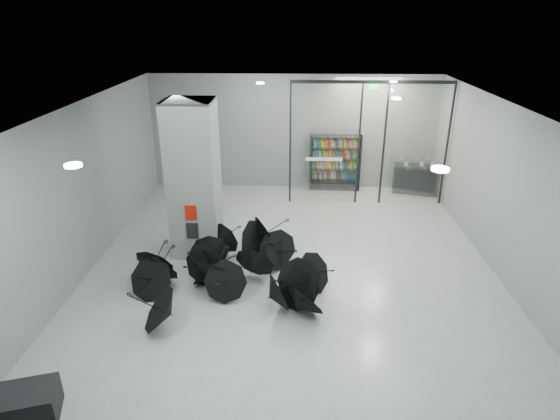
{
  "coord_description": "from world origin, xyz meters",
  "views": [
    {
      "loc": [
        0.04,
        -8.96,
        5.91
      ],
      "look_at": [
        -0.3,
        1.5,
        1.4
      ],
      "focal_mm": 29.59,
      "sensor_mm": 36.0,
      "label": 1
    }
  ],
  "objects_px": {
    "column": "(194,179)",
    "bookshelf": "(335,163)",
    "shop_counter": "(417,179)",
    "bench": "(2,409)",
    "umbrella_cluster": "(238,273)"
  },
  "relations": [
    {
      "from": "bookshelf",
      "to": "shop_counter",
      "type": "xyz_separation_m",
      "value": [
        2.86,
        -0.26,
        -0.5
      ]
    },
    {
      "from": "shop_counter",
      "to": "bench",
      "type": "bearing_deg",
      "value": -116.16
    },
    {
      "from": "column",
      "to": "umbrella_cluster",
      "type": "xyz_separation_m",
      "value": [
        1.25,
        -1.74,
        -1.69
      ]
    },
    {
      "from": "column",
      "to": "bench",
      "type": "distance_m",
      "value": 6.34
    },
    {
      "from": "bookshelf",
      "to": "bench",
      "type": "bearing_deg",
      "value": -116.95
    },
    {
      "from": "bookshelf",
      "to": "shop_counter",
      "type": "height_order",
      "value": "bookshelf"
    },
    {
      "from": "column",
      "to": "umbrella_cluster",
      "type": "distance_m",
      "value": 2.73
    },
    {
      "from": "column",
      "to": "bookshelf",
      "type": "height_order",
      "value": "column"
    },
    {
      "from": "bench",
      "to": "shop_counter",
      "type": "distance_m",
      "value": 13.51
    },
    {
      "from": "bookshelf",
      "to": "shop_counter",
      "type": "distance_m",
      "value": 2.92
    },
    {
      "from": "column",
      "to": "bookshelf",
      "type": "xyz_separation_m",
      "value": [
        3.98,
        4.75,
        -1.01
      ]
    },
    {
      "from": "column",
      "to": "bench",
      "type": "relative_size",
      "value": 2.49
    },
    {
      "from": "bookshelf",
      "to": "umbrella_cluster",
      "type": "relative_size",
      "value": 0.39
    },
    {
      "from": "shop_counter",
      "to": "column",
      "type": "bearing_deg",
      "value": -132.42
    },
    {
      "from": "column",
      "to": "shop_counter",
      "type": "relative_size",
      "value": 2.46
    }
  ]
}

